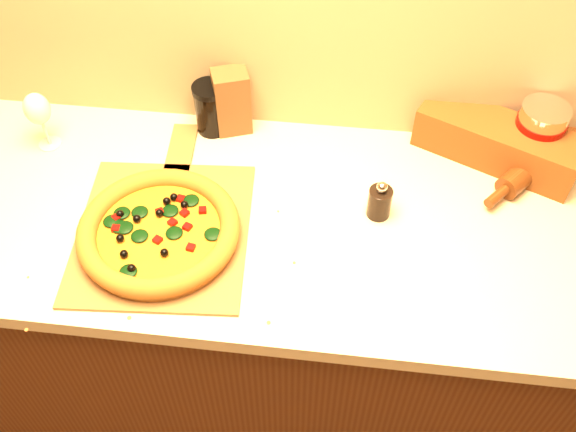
{
  "coord_description": "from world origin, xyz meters",
  "views": [
    {
      "loc": [
        0.2,
        0.47,
        2.03
      ],
      "look_at": [
        0.1,
        1.38,
        0.96
      ],
      "focal_mm": 40.0,
      "sensor_mm": 36.0,
      "label": 1
    }
  ],
  "objects_px": {
    "coffee_canister": "(537,133)",
    "dark_jar": "(211,108)",
    "pepper_grinder": "(380,202)",
    "rolling_pin": "(540,160)",
    "pizza": "(159,231)",
    "wine_glass": "(37,110)",
    "pizza_peel": "(164,226)"
  },
  "relations": [
    {
      "from": "pizza",
      "to": "dark_jar",
      "type": "distance_m",
      "value": 0.38
    },
    {
      "from": "rolling_pin",
      "to": "wine_glass",
      "type": "bearing_deg",
      "value": -177.31
    },
    {
      "from": "rolling_pin",
      "to": "wine_glass",
      "type": "relative_size",
      "value": 2.11
    },
    {
      "from": "pepper_grinder",
      "to": "coffee_canister",
      "type": "distance_m",
      "value": 0.44
    },
    {
      "from": "dark_jar",
      "to": "coffee_canister",
      "type": "bearing_deg",
      "value": -1.09
    },
    {
      "from": "pizza",
      "to": "pepper_grinder",
      "type": "bearing_deg",
      "value": 15.75
    },
    {
      "from": "pizza_peel",
      "to": "rolling_pin",
      "type": "xyz_separation_m",
      "value": [
        0.87,
        0.29,
        0.02
      ]
    },
    {
      "from": "coffee_canister",
      "to": "pizza",
      "type": "bearing_deg",
      "value": -156.74
    },
    {
      "from": "pizza",
      "to": "rolling_pin",
      "type": "distance_m",
      "value": 0.93
    },
    {
      "from": "rolling_pin",
      "to": "coffee_canister",
      "type": "bearing_deg",
      "value": 115.58
    },
    {
      "from": "pizza",
      "to": "pepper_grinder",
      "type": "relative_size",
      "value": 3.51
    },
    {
      "from": "rolling_pin",
      "to": "pizza_peel",
      "type": "bearing_deg",
      "value": -161.35
    },
    {
      "from": "rolling_pin",
      "to": "coffee_canister",
      "type": "relative_size",
      "value": 2.09
    },
    {
      "from": "rolling_pin",
      "to": "wine_glass",
      "type": "height_order",
      "value": "wine_glass"
    },
    {
      "from": "dark_jar",
      "to": "pizza",
      "type": "bearing_deg",
      "value": -96.68
    },
    {
      "from": "pizza",
      "to": "pepper_grinder",
      "type": "xyz_separation_m",
      "value": [
        0.48,
        0.14,
        0.01
      ]
    },
    {
      "from": "pepper_grinder",
      "to": "rolling_pin",
      "type": "distance_m",
      "value": 0.43
    },
    {
      "from": "coffee_canister",
      "to": "dark_jar",
      "type": "xyz_separation_m",
      "value": [
        -0.8,
        0.02,
        -0.01
      ]
    },
    {
      "from": "pizza_peel",
      "to": "coffee_canister",
      "type": "bearing_deg",
      "value": 16.84
    },
    {
      "from": "rolling_pin",
      "to": "dark_jar",
      "type": "relative_size",
      "value": 2.45
    },
    {
      "from": "pizza",
      "to": "coffee_canister",
      "type": "height_order",
      "value": "coffee_canister"
    },
    {
      "from": "pizza_peel",
      "to": "pepper_grinder",
      "type": "xyz_separation_m",
      "value": [
        0.48,
        0.1,
        0.04
      ]
    },
    {
      "from": "pizza",
      "to": "wine_glass",
      "type": "distance_m",
      "value": 0.46
    },
    {
      "from": "rolling_pin",
      "to": "wine_glass",
      "type": "distance_m",
      "value": 1.23
    },
    {
      "from": "pepper_grinder",
      "to": "dark_jar",
      "type": "relative_size",
      "value": 0.74
    },
    {
      "from": "pepper_grinder",
      "to": "dark_jar",
      "type": "xyz_separation_m",
      "value": [
        -0.44,
        0.24,
        0.03
      ]
    },
    {
      "from": "pizza",
      "to": "dark_jar",
      "type": "height_order",
      "value": "dark_jar"
    },
    {
      "from": "wine_glass",
      "to": "dark_jar",
      "type": "relative_size",
      "value": 1.16
    },
    {
      "from": "pizza_peel",
      "to": "pizza",
      "type": "relative_size",
      "value": 1.64
    },
    {
      "from": "wine_glass",
      "to": "pizza",
      "type": "bearing_deg",
      "value": -37.25
    },
    {
      "from": "pizza_peel",
      "to": "pizza",
      "type": "xyz_separation_m",
      "value": [
        0.0,
        -0.04,
        0.03
      ]
    },
    {
      "from": "pepper_grinder",
      "to": "wine_glass",
      "type": "relative_size",
      "value": 0.64
    }
  ]
}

